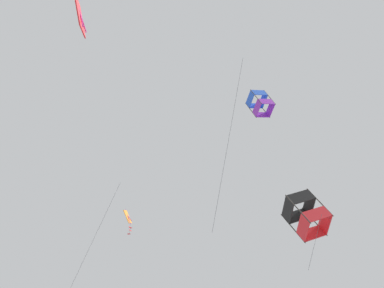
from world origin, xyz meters
The scene contains 4 objects.
kite_diamond_low_drifter centered at (-8.18, -2.50, 39.96)m, with size 4.54×3.25×8.64m.
kite_box_upper_right centered at (-0.84, 5.50, 36.03)m, with size 2.12×2.57×4.93m.
kite_box_near_left centered at (2.66, 1.61, 39.45)m, with size 4.60×2.76×8.68m.
kite_diamond_mid_left centered at (3.72, -8.35, 40.24)m, with size 2.23×1.14×2.76m.
Camera 1 is at (14.01, -6.46, 17.07)m, focal length 46.88 mm.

